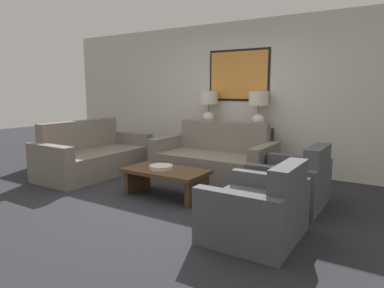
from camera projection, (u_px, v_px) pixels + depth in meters
ground_plane at (161, 201)px, 4.49m from camera, size 20.00×20.00×0.00m
back_wall at (239, 96)px, 6.26m from camera, size 8.17×0.12×2.65m
console_table at (232, 148)px, 6.18m from camera, size 1.40×0.39×0.79m
table_lamp_left at (209, 104)px, 6.31m from camera, size 0.34×0.34×0.63m
table_lamp_right at (259, 106)px, 5.80m from camera, size 0.34×0.34×0.63m
couch_by_back_wall at (214, 160)px, 5.64m from camera, size 1.96×0.93×0.91m
couch_by_side at (94, 157)px, 5.92m from camera, size 0.93×1.96×0.91m
coffee_table at (166, 176)px, 4.65m from camera, size 1.14×0.62×0.38m
decorative_bowl at (161, 167)px, 4.66m from camera, size 0.33×0.33×0.05m
armchair_near_back_wall at (292, 184)px, 4.32m from camera, size 0.84×0.96×0.77m
armchair_near_camera at (257, 211)px, 3.35m from camera, size 0.84×0.96×0.77m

